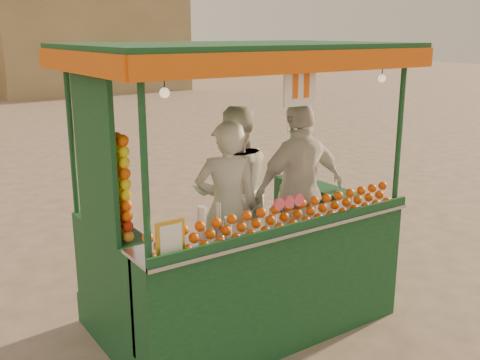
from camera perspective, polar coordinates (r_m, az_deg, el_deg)
ground at (r=5.79m, az=-0.92°, el=-15.09°), size 90.00×90.00×0.00m
building_right at (r=29.83m, az=-15.72°, el=13.66°), size 9.00×6.00×5.00m
juice_cart at (r=5.49m, az=-0.05°, el=-6.31°), size 3.08×2.00×2.80m
vendor_left at (r=5.54m, az=-1.32°, el=-2.87°), size 0.75×0.64×1.76m
vendor_middle at (r=5.99m, az=-0.63°, el=-1.13°), size 1.03×0.88×1.83m
vendor_right at (r=5.98m, az=6.18°, el=-1.00°), size 1.14×0.54×1.88m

